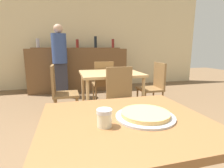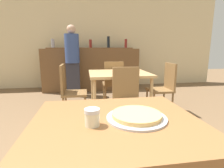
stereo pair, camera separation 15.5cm
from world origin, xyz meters
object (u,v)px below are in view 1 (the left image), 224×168
(pizza_tray, at_px, (145,115))
(cheese_shaker, at_px, (104,118))
(chair_far_side_left, at_px, (60,89))
(person_standing, at_px, (60,59))
(chair_far_side_back, at_px, (103,80))
(chair_far_side_right, at_px, (154,84))
(chair_far_side_front, at_px, (121,96))

(pizza_tray, bearing_deg, cheese_shaker, -168.08)
(chair_far_side_left, bearing_deg, person_standing, 1.05)
(chair_far_side_back, relative_size, chair_far_side_right, 1.00)
(chair_far_side_left, height_order, pizza_tray, chair_far_side_left)
(chair_far_side_back, bearing_deg, chair_far_side_front, 90.00)
(chair_far_side_back, xyz_separation_m, chair_far_side_left, (-0.83, -0.61, 0.00))
(chair_far_side_front, relative_size, pizza_tray, 2.51)
(chair_far_side_back, height_order, pizza_tray, chair_far_side_back)
(chair_far_side_front, distance_m, chair_far_side_left, 1.03)
(person_standing, bearing_deg, cheese_shaker, -84.64)
(chair_far_side_front, distance_m, cheese_shaker, 1.51)
(chair_far_side_front, relative_size, chair_far_side_right, 1.00)
(pizza_tray, bearing_deg, chair_far_side_front, 78.42)
(chair_far_side_back, distance_m, person_standing, 1.28)
(chair_far_side_back, bearing_deg, cheese_shaker, 78.38)
(chair_far_side_right, distance_m, pizza_tray, 2.24)
(chair_far_side_back, bearing_deg, person_standing, -44.65)
(cheese_shaker, bearing_deg, pizza_tray, 11.92)
(chair_far_side_left, relative_size, cheese_shaker, 9.37)
(chair_far_side_left, xyz_separation_m, cheese_shaker, (0.30, -1.99, 0.28))
(pizza_tray, relative_size, cheese_shaker, 3.73)
(cheese_shaker, relative_size, person_standing, 0.06)
(chair_far_side_right, relative_size, pizza_tray, 2.51)
(cheese_shaker, bearing_deg, person_standing, 95.36)
(chair_far_side_back, height_order, chair_far_side_left, same)
(pizza_tray, xyz_separation_m, cheese_shaker, (-0.26, -0.06, 0.03))
(chair_far_side_left, distance_m, person_standing, 1.52)
(chair_far_side_left, distance_m, pizza_tray, 2.03)
(chair_far_side_back, distance_m, cheese_shaker, 2.67)
(chair_far_side_front, xyz_separation_m, person_standing, (-0.86, 2.07, 0.41))
(chair_far_side_left, relative_size, chair_far_side_right, 1.00)
(chair_far_side_left, bearing_deg, cheese_shaker, -171.52)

